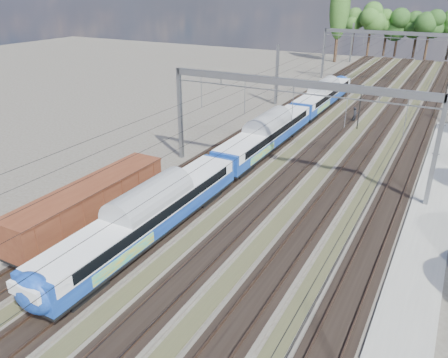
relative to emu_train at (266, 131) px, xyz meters
The scene contains 9 objects.
track_bed 11.08m from the emu_train, 65.46° to the left, with size 21.00×130.00×0.34m.
platform 22.51m from the emu_train, 42.56° to the right, with size 3.00×70.00×0.30m, color gray.
catenary 18.62m from the emu_train, 74.60° to the left, with size 25.65×130.00×9.00m.
tree_belt 57.08m from the emu_train, 77.54° to the left, with size 39.67×98.57×12.31m.
poplar 64.34m from the emu_train, 99.04° to the left, with size 4.40×4.40×19.04m.
emu_train is the anchor object (origin of this frame).
freight_boxcar 20.72m from the emu_train, 102.55° to the right, with size 2.72×13.12×3.38m.
worker 16.70m from the emu_train, 70.65° to the left, with size 0.73×0.48×2.01m, color black.
signal_near 14.66m from the emu_train, 63.59° to the left, with size 0.34×0.31×5.36m.
Camera 1 is at (12.16, -4.57, 16.02)m, focal length 35.00 mm.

